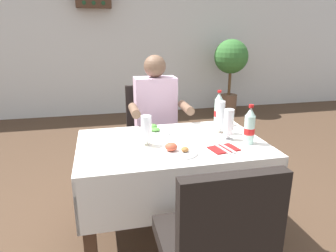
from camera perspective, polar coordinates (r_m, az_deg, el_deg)
name	(u,v)px	position (r m, az deg, el deg)	size (l,w,h in m)	color
ground_plane	(152,236)	(2.39, -3.04, -19.94)	(11.00, 11.00, 0.00)	#473323
back_wall	(113,32)	(5.55, -10.27, 16.98)	(11.00, 0.12, 2.86)	silver
main_dining_table	(171,166)	(2.07, 0.63, -7.49)	(1.22, 0.80, 0.75)	white
chair_far_diner_seat	(151,132)	(2.80, -3.19, -1.19)	(0.44, 0.50, 0.97)	black
chair_near_camera_side	(214,244)	(1.44, 8.61, -21.17)	(0.44, 0.50, 0.97)	black
seated_diner_far	(157,119)	(2.66, -2.14, 1.34)	(0.50, 0.46, 1.26)	#282D42
plate_near_camera	(177,151)	(1.82, 1.67, -4.66)	(0.24, 0.24, 0.06)	white
plate_far_diner	(155,131)	(2.19, -2.53, -0.87)	(0.24, 0.24, 0.05)	white
beer_glass_left	(146,131)	(1.92, -4.10, -0.86)	(0.07, 0.07, 0.20)	white
beer_glass_middle	(229,123)	(2.05, 11.39, 0.50)	(0.07, 0.07, 0.21)	white
beer_glass_right	(220,117)	(2.18, 9.85, 1.75)	(0.07, 0.07, 0.23)	white
cola_bottle_primary	(219,110)	(2.38, 9.53, 3.05)	(0.07, 0.07, 0.27)	silver
cola_bottle_secondary	(249,127)	(2.01, 15.13, -0.14)	(0.07, 0.07, 0.26)	silver
napkin_cutlery_set	(224,149)	(1.91, 10.47, -4.20)	(0.19, 0.20, 0.01)	maroon
potted_plant_corner	(231,63)	(5.54, 11.75, 11.56)	(0.59, 0.59, 1.32)	brown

